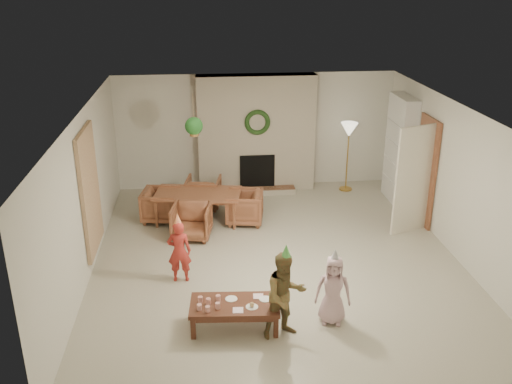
{
  "coord_description": "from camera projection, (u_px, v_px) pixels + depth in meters",
  "views": [
    {
      "loc": [
        -1.17,
        -8.22,
        4.48
      ],
      "look_at": [
        -0.3,
        0.4,
        1.05
      ],
      "focal_mm": 39.2,
      "sensor_mm": 36.0,
      "label": 1
    }
  ],
  "objects": [
    {
      "name": "books_row_mid",
      "position": [
        397.0,
        154.0,
        11.44
      ],
      "size": [
        0.2,
        0.44,
        0.24
      ],
      "primitive_type": "cube",
      "color": "navy",
      "rests_on": "bookshelf_shelf_b"
    },
    {
      "name": "dining_chair_right",
      "position": [
        244.0,
        207.0,
        10.6
      ],
      "size": [
        0.79,
        0.77,
        0.63
      ],
      "primitive_type": "imported",
      "rotation": [
        0.0,
        0.0,
        -1.73
      ],
      "color": "brown",
      "rests_on": "floor"
    },
    {
      "name": "hanging_plant_cord",
      "position": [
        193.0,
        113.0,
        9.84
      ],
      "size": [
        0.01,
        0.01,
        0.7
      ],
      "primitive_type": "cylinder",
      "color": "tan",
      "rests_on": "ceiling"
    },
    {
      "name": "coffee_leg_bl",
      "position": [
        196.0,
        307.0,
        7.71
      ],
      "size": [
        0.07,
        0.07,
        0.31
      ],
      "primitive_type": "cube",
      "rotation": [
        0.0,
        0.0,
        -0.07
      ],
      "color": "#512A1B",
      "rests_on": "floor"
    },
    {
      "name": "napkin_right",
      "position": [
        258.0,
        296.0,
        7.59
      ],
      "size": [
        0.15,
        0.15,
        0.01
      ],
      "primitive_type": "cube",
      "rotation": [
        0.0,
        0.0,
        -0.07
      ],
      "color": "#FFBBD4",
      "rests_on": "coffee_table_top"
    },
    {
      "name": "fireplace_wreath",
      "position": [
        257.0,
        122.0,
        11.64
      ],
      "size": [
        0.54,
        0.1,
        0.54
      ],
      "primitive_type": "torus",
      "rotation": [
        1.57,
        0.0,
        0.0
      ],
      "color": "#1B3C16",
      "rests_on": "fireplace_mass"
    },
    {
      "name": "fireplace_hearth",
      "position": [
        258.0,
        191.0,
        12.07
      ],
      "size": [
        1.6,
        0.3,
        0.12
      ],
      "primitive_type": "cube",
      "color": "#5C2D19",
      "rests_on": "floor"
    },
    {
      "name": "fireplace_mass",
      "position": [
        256.0,
        133.0,
        11.96
      ],
      "size": [
        2.5,
        0.4,
        2.5
      ],
      "primitive_type": "cube",
      "color": "#551616",
      "rests_on": "floor"
    },
    {
      "name": "napkin_left",
      "position": [
        238.0,
        310.0,
        7.27
      ],
      "size": [
        0.15,
        0.15,
        0.01
      ],
      "primitive_type": "cube",
      "rotation": [
        0.0,
        0.0,
        -0.07
      ],
      "color": "#FFBBD4",
      "rests_on": "coffee_table_top"
    },
    {
      "name": "coffee_leg_fl",
      "position": [
        193.0,
        328.0,
        7.26
      ],
      "size": [
        0.07,
        0.07,
        0.31
      ],
      "primitive_type": "cube",
      "rotation": [
        0.0,
        0.0,
        -0.07
      ],
      "color": "#512A1B",
      "rests_on": "floor"
    },
    {
      "name": "floor_lamp_post",
      "position": [
        347.0,
        159.0,
        12.06
      ],
      "size": [
        0.03,
        0.03,
        1.36
      ],
      "primitive_type": "cylinder",
      "color": "gold",
      "rests_on": "floor"
    },
    {
      "name": "child_pink",
      "position": [
        333.0,
        290.0,
        7.5
      ],
      "size": [
        0.54,
        0.42,
        0.99
      ],
      "primitive_type": "imported",
      "rotation": [
        0.0,
        0.0,
        -0.23
      ],
      "color": "#CFA5B0",
      "rests_on": "floor"
    },
    {
      "name": "door_frame",
      "position": [
        426.0,
        171.0,
        10.38
      ],
      "size": [
        0.05,
        0.86,
        2.04
      ],
      "primitive_type": "cube",
      "color": "brown",
      "rests_on": "floor"
    },
    {
      "name": "food_scoop",
      "position": [
        252.0,
        304.0,
        7.33
      ],
      "size": [
        0.07,
        0.07,
        0.06
      ],
      "primitive_type": "sphere",
      "rotation": [
        0.0,
        0.0,
        -0.07
      ],
      "color": "tan",
      "rests_on": "plate_b"
    },
    {
      "name": "hanging_plant_pot",
      "position": [
        194.0,
        133.0,
        9.97
      ],
      "size": [
        0.16,
        0.16,
        0.12
      ],
      "primitive_type": "cylinder",
      "color": "brown",
      "rests_on": "hanging_plant_cord"
    },
    {
      "name": "wall_front",
      "position": [
        324.0,
        313.0,
        5.67
      ],
      "size": [
        7.0,
        0.0,
        7.0
      ],
      "primitive_type": "plane",
      "rotation": [
        -1.57,
        0.0,
        0.0
      ],
      "color": "silver",
      "rests_on": "floor"
    },
    {
      "name": "bookshelf_shelf_c",
      "position": [
        400.0,
        143.0,
        11.3
      ],
      "size": [
        0.3,
        0.92,
        0.03
      ],
      "primitive_type": "cube",
      "color": "white",
      "rests_on": "bookshelf_carcass"
    },
    {
      "name": "plate_a",
      "position": [
        231.0,
        299.0,
        7.53
      ],
      "size": [
        0.18,
        0.18,
        0.01
      ],
      "primitive_type": "cylinder",
      "rotation": [
        0.0,
        0.0,
        -0.07
      ],
      "color": "white",
      "rests_on": "coffee_table_top"
    },
    {
      "name": "bookshelf_shelf_a",
      "position": [
        396.0,
        180.0,
        11.59
      ],
      "size": [
        0.3,
        0.92,
        0.03
      ],
      "primitive_type": "cube",
      "color": "white",
      "rests_on": "bookshelf_carcass"
    },
    {
      "name": "floor_lamp_base",
      "position": [
        345.0,
        189.0,
        12.32
      ],
      "size": [
        0.28,
        0.28,
        0.03
      ],
      "primitive_type": "cylinder",
      "color": "gold",
      "rests_on": "floor"
    },
    {
      "name": "books_row_lower",
      "position": [
        398.0,
        176.0,
        11.4
      ],
      "size": [
        0.2,
        0.4,
        0.24
      ],
      "primitive_type": "cube",
      "color": "#AA1F35",
      "rests_on": "bookshelf_shelf_a"
    },
    {
      "name": "floor",
      "position": [
        276.0,
        258.0,
        9.37
      ],
      "size": [
        7.0,
        7.0,
        0.0
      ],
      "primitive_type": "plane",
      "color": "#B7B29E",
      "rests_on": "ground"
    },
    {
      "name": "cup_f",
      "position": [
        218.0,
        298.0,
        7.47
      ],
      "size": [
        0.07,
        0.07,
        0.08
      ],
      "primitive_type": "cylinder",
      "rotation": [
        0.0,
        0.0,
        -0.07
      ],
      "color": "white",
      "rests_on": "coffee_table_top"
    },
    {
      "name": "bookshelf_carcass",
      "position": [
        400.0,
        150.0,
        11.36
      ],
      "size": [
        0.3,
        1.0,
        2.2
      ],
      "primitive_type": "cube",
      "color": "white",
      "rests_on": "floor"
    },
    {
      "name": "dining_chair_left",
      "position": [
        161.0,
        205.0,
        10.69
      ],
      "size": [
        0.79,
        0.77,
        0.63
      ],
      "primitive_type": "imported",
      "rotation": [
        0.0,
        0.0,
        1.41
      ],
      "color": "brown",
      "rests_on": "floor"
    },
    {
      "name": "cup_e",
      "position": [
        218.0,
        306.0,
        7.3
      ],
      "size": [
        0.07,
        0.07,
        0.08
      ],
      "primitive_type": "cylinder",
      "rotation": [
        0.0,
        0.0,
        -0.07
      ],
      "color": "white",
      "rests_on": "coffee_table_top"
    },
    {
      "name": "dining_chair_far",
      "position": [
        204.0,
        192.0,
        11.31
      ],
      "size": [
        0.77,
        0.79,
        0.63
      ],
      "primitive_type": "imported",
      "rotation": [
        0.0,
        0.0,
        2.98
      ],
      "color": "brown",
      "rests_on": "floor"
    },
    {
      "name": "bookshelf_shelf_d",
      "position": [
        402.0,
        124.0,
        11.15
      ],
      "size": [
        0.3,
        0.92,
        0.03
      ],
      "primitive_type": "cube",
      "color": "white",
      "rests_on": "bookshelf_carcass"
    },
    {
      "name": "fireplace_firebox",
      "position": [
        257.0,
        171.0,
        12.09
      ],
      "size": [
        0.75,
        0.12,
        0.75
      ],
      "primitive_type": "cube",
      "color": "black",
      "rests_on": "floor"
    },
    {
      "name": "wall_back",
      "position": [
        255.0,
        131.0,
        12.14
      ],
      "size": [
        7.0,
        0.0,
        7.0
      ],
      "primitive_type": "plane",
      "rotation": [
        1.57,
        0.0,
        0.0
      ],
      "color": "silver",
      "rests_on": "floor"
    },
    {
      "name": "bookshelf_shelf_b",
      "position": [
        398.0,
        162.0,
        11.45
      ],
      "size": [
        0.3,
        0.92,
        0.03
      ],
      "primitive_type": "cube",
      "color": "white",
      "rests_on": "bookshelf_carcass"
    },
    {
      "name": "door_leaf",
      "position": [
        413.0,
        180.0,
        10.0
      ],
      "size": [
        0.77,
        0.32,
        2.0
      ],
      "primitive_type": "cube",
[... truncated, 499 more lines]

